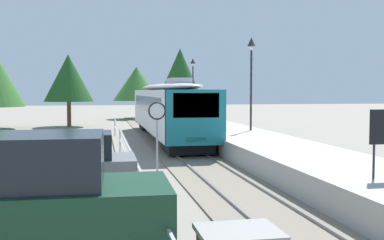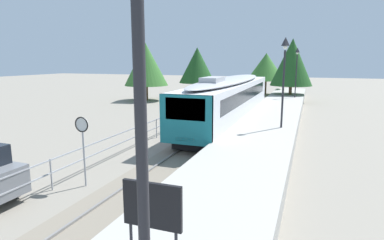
{
  "view_description": "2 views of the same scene",
  "coord_description": "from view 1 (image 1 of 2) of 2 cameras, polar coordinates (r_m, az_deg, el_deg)",
  "views": [
    {
      "loc": [
        -4.21,
        -2.68,
        3.17
      ],
      "look_at": [
        0.0,
        18.63,
        1.8
      ],
      "focal_mm": 43.01,
      "sensor_mm": 36.0,
      "label": 1
    },
    {
      "loc": [
        5.77,
        2.91,
        4.93
      ],
      "look_at": [
        0.0,
        18.63,
        1.8
      ],
      "focal_mm": 30.04,
      "sensor_mm": 36.0,
      "label": 2
    }
  ],
  "objects": [
    {
      "name": "ground_plane",
      "position": [
        24.92,
        -8.32,
        -3.74
      ],
      "size": [
        160.0,
        160.0,
        0.0
      ],
      "primitive_type": "plane",
      "color": "gray"
    },
    {
      "name": "station_platform",
      "position": [
        25.93,
        5.62,
        -2.43
      ],
      "size": [
        3.9,
        60.0,
        0.9
      ],
      "primitive_type": "cube",
      "color": "#A8A59E",
      "rests_on": "ground"
    },
    {
      "name": "tree_behind_station_far",
      "position": [
        46.39,
        -1.49,
        5.49
      ],
      "size": [
        4.9,
        4.9,
        7.45
      ],
      "color": "brown",
      "rests_on": "ground"
    },
    {
      "name": "track_rails",
      "position": [
        25.24,
        -1.48,
        -3.53
      ],
      "size": [
        3.2,
        60.0,
        0.14
      ],
      "color": "slate",
      "rests_on": "ground"
    },
    {
      "name": "carpark_fence",
      "position": [
        14.88,
        -7.56,
        -5.16
      ],
      "size": [
        0.06,
        36.06,
        1.25
      ],
      "color": "#9EA0A5",
      "rests_on": "ground"
    },
    {
      "name": "platform_lamp_far_end",
      "position": [
        43.43,
        0.11,
        5.52
      ],
      "size": [
        0.34,
        0.34,
        5.35
      ],
      "color": "#232328",
      "rests_on": "station_platform"
    },
    {
      "name": "parked_suv_grey",
      "position": [
        13.04,
        -16.99,
        -5.86
      ],
      "size": [
        4.62,
        1.95,
        2.04
      ],
      "color": "slate",
      "rests_on": "ground"
    },
    {
      "name": "parked_van_dark_green",
      "position": [
        7.74,
        -22.13,
        -10.68
      ],
      "size": [
        4.95,
        2.09,
        2.51
      ],
      "color": "#143823",
      "rests_on": "ground"
    },
    {
      "name": "platform_lamp_mid_platform",
      "position": [
        26.82,
        7.36,
        6.68
      ],
      "size": [
        0.34,
        0.34,
        5.35
      ],
      "color": "#232328",
      "rests_on": "station_platform"
    },
    {
      "name": "speed_limit_sign",
      "position": [
        15.61,
        -4.35,
        -0.24
      ],
      "size": [
        0.61,
        0.1,
        2.81
      ],
      "color": "#9EA0A5",
      "rests_on": "ground"
    },
    {
      "name": "tree_distant_left",
      "position": [
        42.43,
        -15.07,
        5.05
      ],
      "size": [
        4.33,
        4.33,
        6.44
      ],
      "color": "brown",
      "rests_on": "ground"
    },
    {
      "name": "commuter_train",
      "position": [
        30.01,
        -3.1,
        1.64
      ],
      "size": [
        2.82,
        18.99,
        3.74
      ],
      "color": "silver",
      "rests_on": "track_rails"
    },
    {
      "name": "tree_behind_carpark",
      "position": [
        52.71,
        -6.89,
        4.49
      ],
      "size": [
        5.36,
        5.36,
        5.93
      ],
      "color": "brown",
      "rests_on": "ground"
    }
  ]
}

